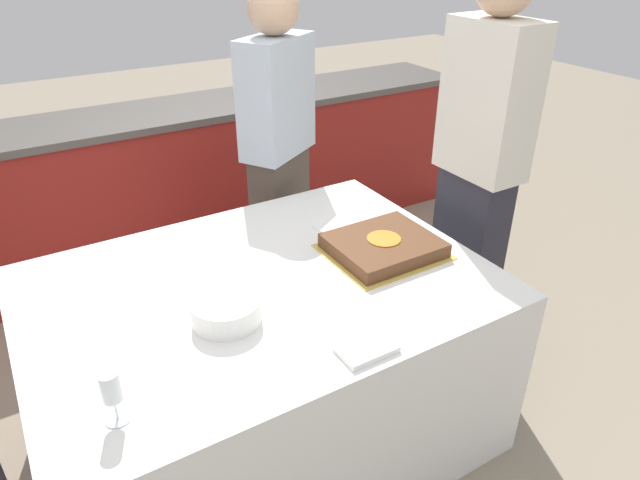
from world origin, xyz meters
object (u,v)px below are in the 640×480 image
plate_stack (226,310)px  person_seated_right (478,173)px  person_cutting_cake (279,154)px  wine_glass (111,390)px  cake (383,246)px

plate_stack → person_seated_right: size_ratio=0.13×
person_cutting_cake → person_seated_right: bearing=91.2°
wine_glass → cake: bearing=16.8°
cake → person_cutting_cake: (0.00, 0.87, 0.09)m
cake → wine_glass: bearing=-163.2°
cake → person_cutting_cake: person_cutting_cake is taller
plate_stack → wine_glass: (-0.41, -0.24, 0.06)m
cake → person_seated_right: (0.53, 0.06, 0.17)m
plate_stack → person_seated_right: bearing=6.9°
plate_stack → person_cutting_cake: person_cutting_cake is taller
cake → wine_glass: 1.15m
cake → person_seated_right: person_seated_right is taller
person_cutting_cake → wine_glass: bearing=15.9°
wine_glass → person_cutting_cake: 1.63m
wine_glass → person_cutting_cake: bearing=47.6°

